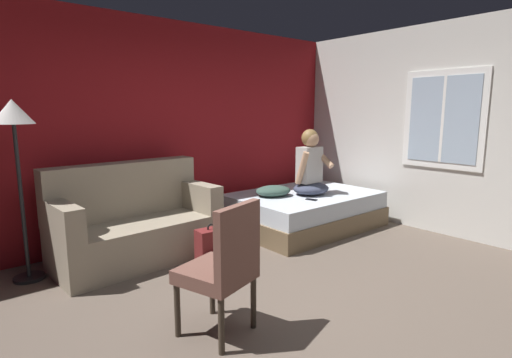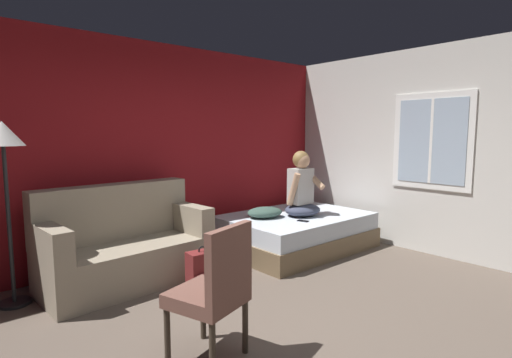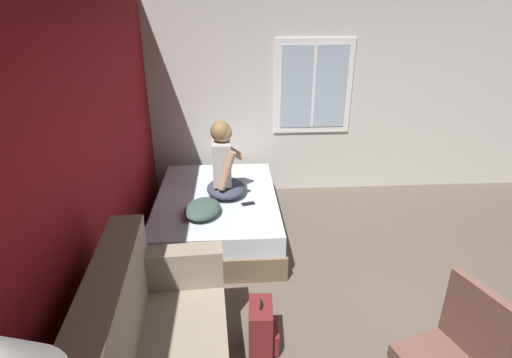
# 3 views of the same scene
# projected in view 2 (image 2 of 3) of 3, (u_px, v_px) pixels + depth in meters

# --- Properties ---
(ground_plane) EXTENTS (40.00, 40.00, 0.00)m
(ground_plane) POSITION_uv_depth(u_px,v_px,m) (286.00, 344.00, 3.03)
(ground_plane) COLOR brown
(wall_back_accent) EXTENTS (11.11, 0.16, 2.70)m
(wall_back_accent) POSITION_uv_depth(u_px,v_px,m) (132.00, 153.00, 4.87)
(wall_back_accent) COLOR maroon
(wall_back_accent) RESTS_ON ground
(wall_side_with_window) EXTENTS (0.19, 6.58, 2.70)m
(wall_side_with_window) POSITION_uv_depth(u_px,v_px,m) (466.00, 153.00, 4.91)
(wall_side_with_window) COLOR silver
(wall_side_with_window) RESTS_ON ground
(bed) EXTENTS (1.98, 1.40, 0.48)m
(bed) POSITION_uv_depth(u_px,v_px,m) (296.00, 232.00, 5.50)
(bed) COLOR brown
(bed) RESTS_ON ground
(couch) EXTENTS (1.74, 0.92, 1.04)m
(couch) POSITION_uv_depth(u_px,v_px,m) (124.00, 246.00, 4.25)
(couch) COLOR gray
(couch) RESTS_ON ground
(side_chair) EXTENTS (0.58, 0.58, 0.98)m
(side_chair) POSITION_uv_depth(u_px,v_px,m) (214.00, 288.00, 2.76)
(side_chair) COLOR #382D23
(side_chair) RESTS_ON ground
(person_seated) EXTENTS (0.54, 0.46, 0.88)m
(person_seated) POSITION_uv_depth(u_px,v_px,m) (302.00, 189.00, 5.37)
(person_seated) COLOR #383D51
(person_seated) RESTS_ON bed
(backpack) EXTENTS (0.31, 0.25, 0.46)m
(backpack) POSITION_uv_depth(u_px,v_px,m) (203.00, 271.00, 4.06)
(backpack) COLOR maroon
(backpack) RESTS_ON ground
(throw_pillow) EXTENTS (0.55, 0.47, 0.14)m
(throw_pillow) POSITION_uv_depth(u_px,v_px,m) (265.00, 212.00, 5.26)
(throw_pillow) COLOR #385147
(throw_pillow) RESTS_ON bed
(cell_phone) EXTENTS (0.10, 0.16, 0.01)m
(cell_phone) POSITION_uv_depth(u_px,v_px,m) (303.00, 221.00, 5.05)
(cell_phone) COLOR black
(cell_phone) RESTS_ON bed
(floor_lamp) EXTENTS (0.36, 0.36, 1.70)m
(floor_lamp) POSITION_uv_depth(u_px,v_px,m) (4.00, 152.00, 3.56)
(floor_lamp) COLOR black
(floor_lamp) RESTS_ON ground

